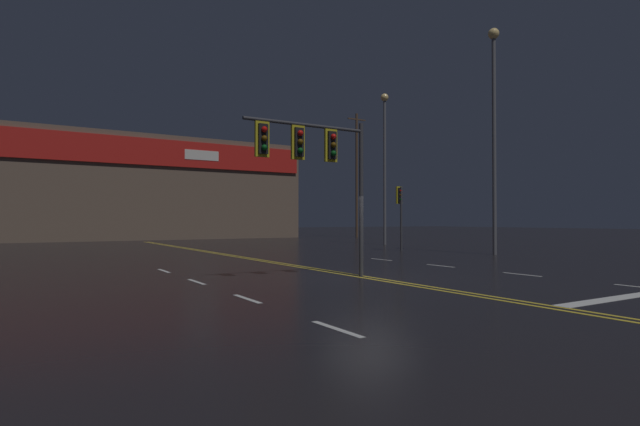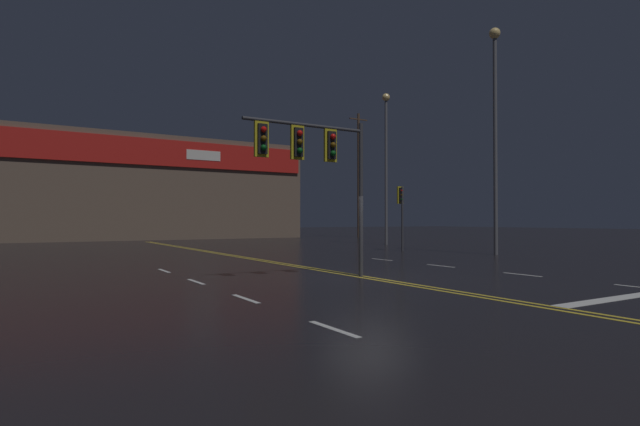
{
  "view_description": "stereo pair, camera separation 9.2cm",
  "coord_description": "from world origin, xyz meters",
  "px_view_note": "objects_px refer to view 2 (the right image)",
  "views": [
    {
      "loc": [
        -9.16,
        -12.07,
        1.73
      ],
      "look_at": [
        0.0,
        2.85,
        2.0
      ],
      "focal_mm": 28.0,
      "sensor_mm": 36.0,
      "label": 1
    },
    {
      "loc": [
        -9.08,
        -12.11,
        1.73
      ],
      "look_at": [
        0.0,
        2.85,
        2.0
      ],
      "focal_mm": 28.0,
      "sensor_mm": 36.0,
      "label": 2
    }
  ],
  "objects_px": {
    "traffic_signal_median": "(312,154)",
    "streetlight_far_left": "(386,150)",
    "traffic_signal_corner_northeast": "(401,203)",
    "streetlight_far_median": "(495,114)"
  },
  "relations": [
    {
      "from": "traffic_signal_median",
      "to": "streetlight_far_left",
      "type": "xyz_separation_m",
      "value": [
        15.28,
        15.54,
        3.12
      ]
    },
    {
      "from": "traffic_signal_median",
      "to": "traffic_signal_corner_northeast",
      "type": "height_order",
      "value": "traffic_signal_median"
    },
    {
      "from": "traffic_signal_median",
      "to": "traffic_signal_corner_northeast",
      "type": "xyz_separation_m",
      "value": [
        11.33,
        9.28,
        -1.0
      ]
    },
    {
      "from": "traffic_signal_median",
      "to": "streetlight_far_median",
      "type": "xyz_separation_m",
      "value": [
        13.3,
        4.29,
        3.47
      ]
    },
    {
      "from": "traffic_signal_median",
      "to": "streetlight_far_left",
      "type": "height_order",
      "value": "streetlight_far_left"
    },
    {
      "from": "traffic_signal_median",
      "to": "streetlight_far_left",
      "type": "bearing_deg",
      "value": 45.48
    },
    {
      "from": "traffic_signal_median",
      "to": "streetlight_far_left",
      "type": "relative_size",
      "value": 0.44
    },
    {
      "from": "streetlight_far_left",
      "to": "streetlight_far_median",
      "type": "relative_size",
      "value": 0.95
    },
    {
      "from": "traffic_signal_median",
      "to": "streetlight_far_median",
      "type": "distance_m",
      "value": 14.4
    },
    {
      "from": "streetlight_far_left",
      "to": "traffic_signal_corner_northeast",
      "type": "bearing_deg",
      "value": -122.25
    }
  ]
}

